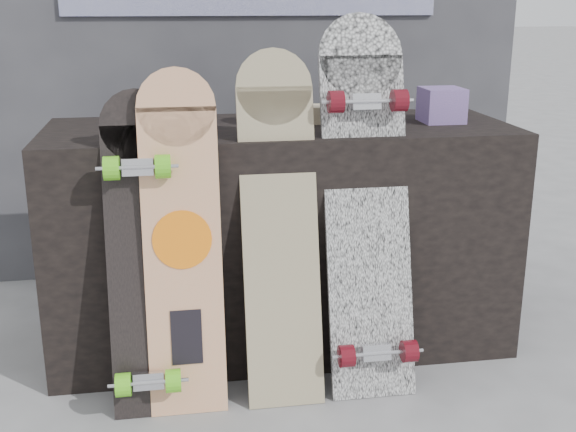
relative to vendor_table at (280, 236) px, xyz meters
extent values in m
plane|color=slate|center=(0.00, -0.50, -0.40)|extent=(60.00, 60.00, 0.00)
cube|color=black|center=(0.00, 0.00, 0.00)|extent=(1.60, 0.60, 0.80)
cube|color=#343338|center=(0.00, 0.85, 0.70)|extent=(2.40, 0.20, 2.20)
cube|color=#483E80|center=(-0.36, 0.12, 0.45)|extent=(0.18, 0.12, 0.10)
cube|color=#483E80|center=(0.58, -0.01, 0.46)|extent=(0.14, 0.14, 0.12)
cube|color=#D1B78C|center=(0.13, 0.05, 0.43)|extent=(0.22, 0.10, 0.06)
cube|color=tan|center=(-0.35, -0.39, 0.06)|extent=(0.23, 0.18, 0.92)
cylinder|color=tan|center=(-0.35, -0.31, 0.52)|extent=(0.23, 0.06, 0.23)
cylinder|color=orange|center=(-0.35, -0.38, 0.13)|extent=(0.18, 0.03, 0.17)
cube|color=black|center=(-0.35, -0.44, -0.16)|extent=(0.09, 0.03, 0.17)
cube|color=beige|center=(-0.05, -0.35, 0.08)|extent=(0.24, 0.27, 0.96)
cylinder|color=beige|center=(-0.05, -0.22, 0.56)|extent=(0.24, 0.08, 0.23)
cube|color=white|center=(0.23, -0.33, 0.12)|extent=(0.27, 0.31, 1.05)
cylinder|color=white|center=(0.23, -0.18, 0.65)|extent=(0.27, 0.09, 0.27)
cube|color=silver|center=(0.23, -0.47, -0.24)|extent=(0.09, 0.04, 0.06)
cylinder|color=#500B14|center=(0.13, -0.49, -0.24)|extent=(0.04, 0.07, 0.07)
cylinder|color=#500B14|center=(0.33, -0.49, -0.24)|extent=(0.05, 0.07, 0.07)
cube|color=silver|center=(0.23, -0.26, 0.51)|extent=(0.09, 0.04, 0.06)
cylinder|color=#500B14|center=(0.13, -0.28, 0.52)|extent=(0.04, 0.07, 0.07)
cylinder|color=#500B14|center=(0.33, -0.28, 0.52)|extent=(0.05, 0.07, 0.07)
cube|color=black|center=(-0.47, -0.38, 0.03)|extent=(0.22, 0.20, 0.87)
cylinder|color=black|center=(-0.47, -0.28, 0.46)|extent=(0.22, 0.06, 0.21)
cube|color=silver|center=(-0.47, -0.48, -0.27)|extent=(0.09, 0.04, 0.06)
cylinder|color=#5BC81C|center=(-0.55, -0.50, -0.27)|extent=(0.04, 0.07, 0.07)
cylinder|color=#5BC81C|center=(-0.40, -0.50, -0.27)|extent=(0.05, 0.07, 0.07)
cube|color=silver|center=(-0.47, -0.35, 0.35)|extent=(0.09, 0.04, 0.06)
cylinder|color=#5BC81C|center=(-0.55, -0.37, 0.35)|extent=(0.04, 0.07, 0.07)
cylinder|color=#5BC81C|center=(-0.40, -0.37, 0.35)|extent=(0.05, 0.07, 0.07)
camera|label=1|loc=(-0.37, -2.44, 0.82)|focal=45.00mm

